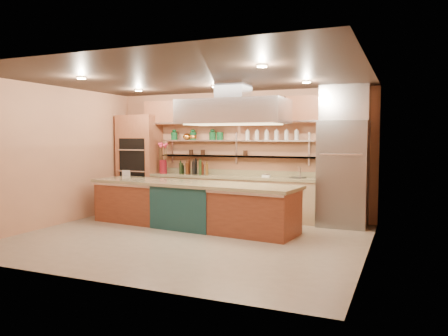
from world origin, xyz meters
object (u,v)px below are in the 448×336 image
at_px(kitchen_scale, 266,175).
at_px(flower_vase, 163,167).
at_px(refrigerator, 343,174).
at_px(copper_kettle, 187,137).
at_px(island, 191,205).
at_px(green_canister, 220,136).

bearing_deg(kitchen_scale, flower_vase, 157.39).
bearing_deg(refrigerator, copper_kettle, 176.35).
xyz_separation_m(refrigerator, kitchen_scale, (-1.59, 0.01, -0.07)).
bearing_deg(copper_kettle, kitchen_scale, -6.23).
distance_m(island, green_canister, 2.01).
xyz_separation_m(refrigerator, flower_vase, (-4.13, 0.01, 0.04)).
bearing_deg(kitchen_scale, copper_kettle, 151.16).
distance_m(refrigerator, copper_kettle, 3.69).
relative_size(refrigerator, island, 0.49).
height_order(refrigerator, flower_vase, refrigerator).
bearing_deg(flower_vase, green_canister, 9.15).
bearing_deg(kitchen_scale, green_canister, 146.71).
relative_size(island, kitchen_scale, 26.35).
xyz_separation_m(kitchen_scale, copper_kettle, (-2.01, 0.22, 0.82)).
distance_m(kitchen_scale, green_canister, 1.45).
distance_m(island, copper_kettle, 2.18).
xyz_separation_m(island, flower_vase, (-1.38, 1.27, 0.64)).
xyz_separation_m(flower_vase, copper_kettle, (0.52, 0.22, 0.70)).
relative_size(refrigerator, green_canister, 12.02).
relative_size(refrigerator, copper_kettle, 11.10).
xyz_separation_m(island, copper_kettle, (-0.86, 1.49, 1.35)).
bearing_deg(green_canister, flower_vase, -170.85).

